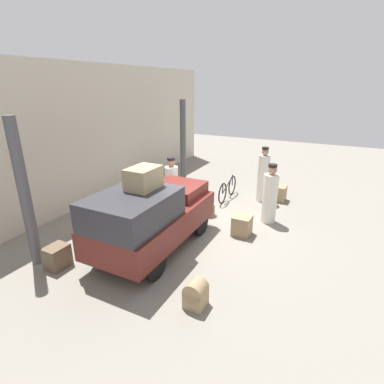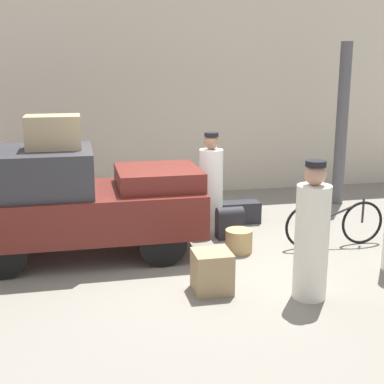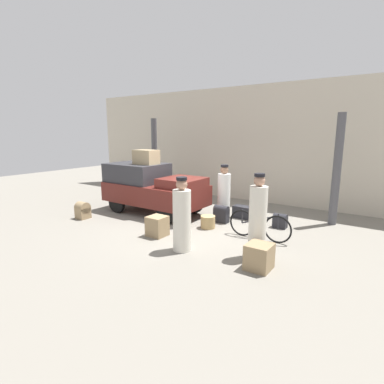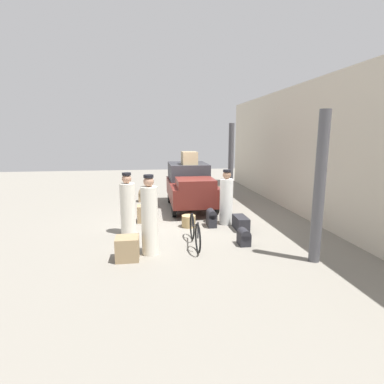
% 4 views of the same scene
% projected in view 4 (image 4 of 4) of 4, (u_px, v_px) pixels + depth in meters
% --- Properties ---
extents(ground_plane, '(30.00, 30.00, 0.00)m').
position_uv_depth(ground_plane, '(185.00, 219.00, 10.05)').
color(ground_plane, gray).
extents(station_building_facade, '(16.00, 0.15, 4.50)m').
position_uv_depth(station_building_facade, '(304.00, 151.00, 10.19)').
color(station_building_facade, beige).
rests_on(station_building_facade, ground).
extents(canopy_pillar_left, '(0.24, 0.24, 3.29)m').
position_uv_depth(canopy_pillar_left, '(231.00, 161.00, 13.24)').
color(canopy_pillar_left, '#4C4C51').
rests_on(canopy_pillar_left, ground).
extents(canopy_pillar_right, '(0.24, 0.24, 3.29)m').
position_uv_depth(canopy_pillar_right, '(319.00, 188.00, 6.37)').
color(canopy_pillar_right, '#4C4C51').
rests_on(canopy_pillar_right, ground).
extents(truck, '(3.57, 1.63, 1.66)m').
position_uv_depth(truck, '(190.00, 184.00, 11.50)').
color(truck, black).
rests_on(truck, ground).
extents(bicycle, '(1.68, 0.04, 0.76)m').
position_uv_depth(bicycle, '(195.00, 232.00, 7.56)').
color(bicycle, black).
rests_on(bicycle, ground).
extents(wicker_basket, '(0.42, 0.42, 0.36)m').
position_uv_depth(wicker_basket, '(189.00, 221.00, 9.14)').
color(wicker_basket, tan).
rests_on(wicker_basket, ground).
extents(porter_carrying_trunk, '(0.42, 0.42, 1.75)m').
position_uv_depth(porter_carrying_trunk, '(128.00, 206.00, 8.41)').
color(porter_carrying_trunk, silver).
rests_on(porter_carrying_trunk, ground).
extents(porter_standing_middle, '(0.41, 0.41, 1.72)m').
position_uv_depth(porter_standing_middle, '(226.00, 200.00, 9.33)').
color(porter_standing_middle, white).
rests_on(porter_standing_middle, ground).
extents(porter_lifting_near_truck, '(0.39, 0.39, 1.88)m').
position_uv_depth(porter_lifting_near_truck, '(150.00, 218.00, 6.93)').
color(porter_lifting_near_truck, silver).
rests_on(porter_lifting_near_truck, ground).
extents(suitcase_black_upright, '(0.48, 0.47, 0.53)m').
position_uv_depth(suitcase_black_upright, '(145.00, 214.00, 9.69)').
color(suitcase_black_upright, '#937A56').
rests_on(suitcase_black_upright, ground).
extents(trunk_wicker_pale, '(0.49, 0.51, 0.53)m').
position_uv_depth(trunk_wicker_pale, '(127.00, 248.00, 6.71)').
color(trunk_wicker_pale, '#937A56').
rests_on(trunk_wicker_pale, ground).
extents(trunk_large_brown, '(0.45, 0.26, 0.53)m').
position_uv_depth(trunk_large_brown, '(211.00, 218.00, 9.16)').
color(trunk_large_brown, '#232328').
rests_on(trunk_large_brown, ground).
extents(trunk_umber_medium, '(0.50, 0.40, 0.51)m').
position_uv_depth(trunk_umber_medium, '(218.00, 192.00, 13.35)').
color(trunk_umber_medium, brown).
rests_on(trunk_umber_medium, ground).
extents(trunk_barrel_dark, '(0.36, 0.38, 0.54)m').
position_uv_depth(trunk_barrel_dark, '(143.00, 195.00, 12.65)').
color(trunk_barrel_dark, '#937A56').
rests_on(trunk_barrel_dark, ground).
extents(suitcase_tan_flat, '(0.75, 0.34, 0.39)m').
position_uv_depth(suitcase_tan_flat, '(241.00, 223.00, 8.88)').
color(suitcase_tan_flat, '#232328').
rests_on(suitcase_tan_flat, ground).
extents(suitcase_small_leather, '(0.38, 0.28, 0.42)m').
position_uv_depth(suitcase_small_leather, '(244.00, 237.00, 7.62)').
color(suitcase_small_leather, '#232328').
rests_on(suitcase_small_leather, ground).
extents(trunk_on_truck_roof, '(0.78, 0.56, 0.48)m').
position_uv_depth(trunk_on_truck_roof, '(189.00, 158.00, 11.51)').
color(trunk_on_truck_roof, '#9E8966').
rests_on(trunk_on_truck_roof, truck).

